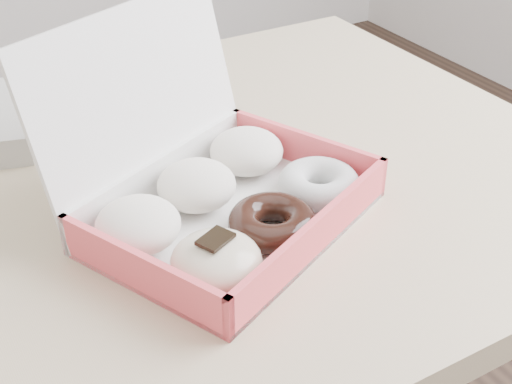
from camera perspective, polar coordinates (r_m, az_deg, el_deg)
table at (r=0.92m, az=-10.20°, el=-4.57°), size 1.20×0.80×0.75m
donut_box at (r=0.80m, az=-3.03°, el=-0.09°), size 0.39×0.37×0.22m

